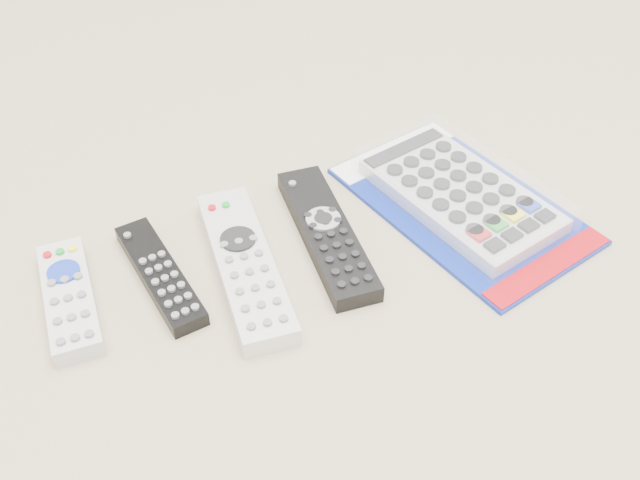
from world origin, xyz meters
name	(u,v)px	position (x,y,z in m)	size (l,w,h in m)	color
remote_small_grey	(69,298)	(-0.23, 0.01, 0.01)	(0.06, 0.16, 0.02)	#B8B8BB
remote_slim_black	(160,274)	(-0.14, 0.01, 0.01)	(0.05, 0.17, 0.02)	black
remote_silver_dvd	(245,265)	(-0.06, -0.02, 0.01)	(0.09, 0.24, 0.03)	silver
remote_large_black	(327,233)	(0.04, -0.02, 0.01)	(0.08, 0.22, 0.02)	black
jumbo_remote_packaged	(461,193)	(0.21, -0.03, 0.02)	(0.22, 0.32, 0.04)	navy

